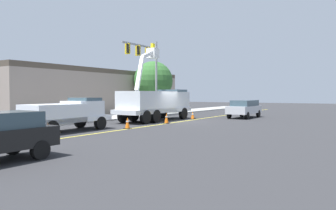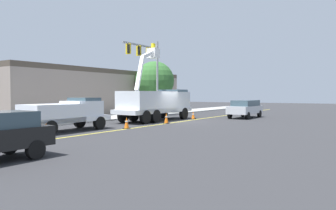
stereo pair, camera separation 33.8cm
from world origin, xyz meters
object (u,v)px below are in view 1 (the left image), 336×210
traffic_cone_mid_front (127,123)px  traffic_signal_mast (147,62)px  traffic_cone_trailing (193,115)px  traffic_cone_leading (48,131)px  service_pickup_truck (67,113)px  utility_bucket_truck (156,102)px  traffic_cone_mid_rear (166,118)px  passing_minivan (244,108)px

traffic_cone_mid_front → traffic_signal_mast: size_ratio=0.10×
traffic_signal_mast → traffic_cone_trailing: bearing=-101.5°
traffic_cone_leading → traffic_cone_trailing: (15.41, -1.12, -0.05)m
service_pickup_truck → traffic_cone_leading: 3.48m
utility_bucket_truck → traffic_signal_mast: size_ratio=1.07×
utility_bucket_truck → service_pickup_truck: bearing=175.4°
service_pickup_truck → traffic_cone_mid_front: 3.91m
traffic_cone_mid_rear → traffic_signal_mast: traffic_signal_mast is taller
traffic_cone_mid_rear → traffic_signal_mast: 9.74m
traffic_cone_mid_rear → traffic_cone_trailing: (4.92, -0.03, -0.06)m
traffic_cone_leading → traffic_signal_mast: traffic_signal_mast is taller
utility_bucket_truck → passing_minivan: (6.85, -5.82, -0.64)m
passing_minivan → traffic_cone_leading: size_ratio=6.09×
passing_minivan → traffic_cone_leading: (-19.21, 4.85, -0.57)m
service_pickup_truck → utility_bucket_truck: bearing=-4.6°
traffic_cone_trailing → traffic_signal_mast: traffic_signal_mast is taller
service_pickup_truck → passing_minivan: 17.55m
service_pickup_truck → traffic_cone_mid_front: bearing=-38.0°
service_pickup_truck → traffic_cone_mid_rear: 8.10m
traffic_cone_mid_front → traffic_cone_trailing: traffic_cone_mid_front is taller
passing_minivan → traffic_cone_mid_front: bearing=162.3°
utility_bucket_truck → passing_minivan: bearing=-40.4°
utility_bucket_truck → traffic_cone_trailing: size_ratio=11.69×
passing_minivan → traffic_signal_mast: (-2.64, 9.40, 4.55)m
traffic_cone_mid_front → traffic_cone_trailing: bearing=-2.9°
service_pickup_truck → traffic_cone_mid_rear: service_pickup_truck is taller
utility_bucket_truck → traffic_cone_leading: 12.46m
traffic_cone_mid_rear → traffic_signal_mast: (6.07, 5.65, 5.11)m
traffic_cone_mid_rear → passing_minivan: bearing=-23.3°
service_pickup_truck → traffic_signal_mast: (13.63, 2.82, 4.40)m
utility_bucket_truck → traffic_signal_mast: (4.21, 3.58, 3.91)m
traffic_cone_mid_front → traffic_signal_mast: bearing=26.1°
passing_minivan → traffic_cone_mid_rear: size_ratio=5.91×
traffic_cone_mid_rear → traffic_signal_mast: bearing=42.9°
utility_bucket_truck → traffic_cone_mid_front: 6.71m
traffic_cone_leading → traffic_signal_mast: 17.93m
traffic_cone_leading → traffic_signal_mast: size_ratio=0.10×
traffic_cone_trailing → utility_bucket_truck: bearing=145.6°
traffic_signal_mast → traffic_cone_leading: bearing=-164.6°
utility_bucket_truck → traffic_cone_mid_rear: 3.03m
traffic_cone_mid_front → traffic_cone_trailing: size_ratio=1.07×
utility_bucket_truck → traffic_cone_mid_front: size_ratio=10.88×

